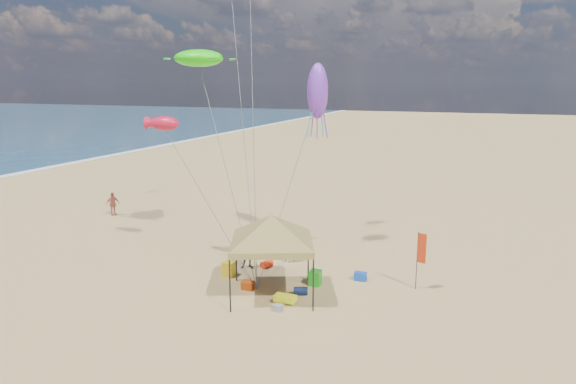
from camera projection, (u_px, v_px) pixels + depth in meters
name	position (u px, v px, depth m)	size (l,w,h in m)	color
ground	(263.00, 296.00, 22.36)	(280.00, 280.00, 0.00)	tan
canopy_tent	(272.00, 218.00, 21.78)	(6.19, 6.19, 4.13)	black
feather_flag	(421.00, 251.00, 22.67)	(0.40, 0.13, 2.66)	black
cooler_red	(248.00, 285.00, 23.07)	(0.54, 0.38, 0.38)	#B7420E
cooler_blue	(360.00, 276.00, 24.12)	(0.54, 0.38, 0.38)	#1544B0
bag_navy	(301.00, 291.00, 22.47)	(0.36, 0.36, 0.60)	#0D1A3C
bag_orange	(267.00, 264.00, 25.76)	(0.36, 0.36, 0.60)	#F9300D
chair_green	(315.00, 278.00, 23.51)	(0.50, 0.50, 0.70)	green
chair_yellow	(229.00, 269.00, 24.60)	(0.50, 0.50, 0.70)	yellow
crate_grey	(278.00, 308.00, 20.88)	(0.34, 0.30, 0.28)	gray
beach_cart	(285.00, 298.00, 21.67)	(0.90, 0.50, 0.24)	#EAF61B
person_near_a	(288.00, 244.00, 26.41)	(0.68, 0.44, 1.86)	tan
person_near_b	(248.00, 253.00, 25.58)	(0.77, 0.60, 1.57)	#3A4150
person_near_c	(286.00, 244.00, 26.49)	(1.18, 0.68, 1.83)	white
person_far_a	(113.00, 204.00, 35.63)	(0.96, 0.40, 1.64)	#AD5842
turtle_kite	(199.00, 58.00, 26.25)	(2.61, 2.09, 0.87)	#1EFD0B
fish_kite	(164.00, 123.00, 25.72)	(1.61, 0.81, 0.72)	red
squid_kite	(318.00, 91.00, 27.29)	(1.12, 1.12, 2.90)	purple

